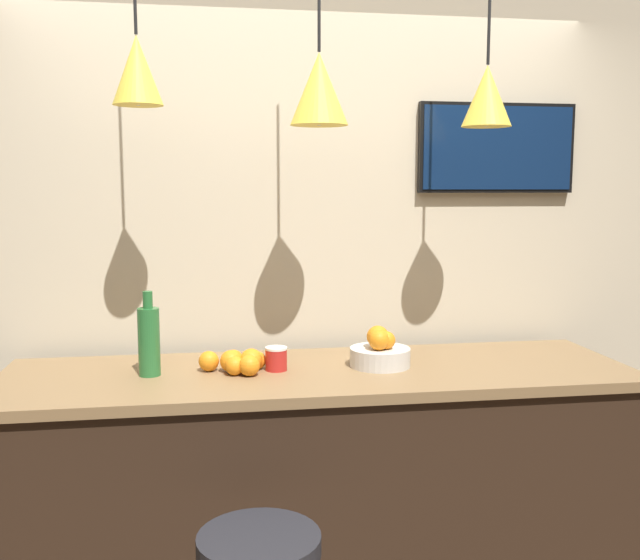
# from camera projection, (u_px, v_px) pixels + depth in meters

# --- Properties ---
(back_wall) EXTENTS (8.00, 0.06, 2.90)m
(back_wall) POSITION_uv_depth(u_px,v_px,m) (303.00, 256.00, 3.18)
(back_wall) COLOR beige
(back_wall) RESTS_ON ground_plane
(service_counter) EXTENTS (2.43, 0.73, 1.05)m
(service_counter) POSITION_uv_depth(u_px,v_px,m) (320.00, 498.00, 2.83)
(service_counter) COLOR black
(service_counter) RESTS_ON ground_plane
(fruit_bowl) EXTENTS (0.24, 0.24, 0.16)m
(fruit_bowl) POSITION_uv_depth(u_px,v_px,m) (380.00, 351.00, 2.80)
(fruit_bowl) COLOR beige
(fruit_bowl) RESTS_ON service_counter
(orange_pile) EXTENTS (0.26, 0.22, 0.09)m
(orange_pile) POSITION_uv_depth(u_px,v_px,m) (238.00, 362.00, 2.72)
(orange_pile) COLOR orange
(orange_pile) RESTS_ON service_counter
(juice_bottle) EXTENTS (0.08, 0.08, 0.32)m
(juice_bottle) POSITION_uv_depth(u_px,v_px,m) (149.00, 340.00, 2.66)
(juice_bottle) COLOR #286B33
(juice_bottle) RESTS_ON service_counter
(spread_jar) EXTENTS (0.09, 0.09, 0.09)m
(spread_jar) POSITION_uv_depth(u_px,v_px,m) (276.00, 359.00, 2.74)
(spread_jar) COLOR red
(spread_jar) RESTS_ON service_counter
(pendant_lamp_left) EXTENTS (0.18, 0.18, 0.75)m
(pendant_lamp_left) POSITION_uv_depth(u_px,v_px,m) (137.00, 69.00, 2.54)
(pendant_lamp_left) COLOR black
(pendant_lamp_middle) EXTENTS (0.22, 0.22, 0.82)m
(pendant_lamp_middle) POSITION_uv_depth(u_px,v_px,m) (319.00, 88.00, 2.65)
(pendant_lamp_middle) COLOR black
(pendant_lamp_right) EXTENTS (0.19, 0.19, 0.81)m
(pendant_lamp_right) POSITION_uv_depth(u_px,v_px,m) (487.00, 95.00, 2.75)
(pendant_lamp_right) COLOR black
(mounted_tv) EXTENTS (0.72, 0.04, 0.40)m
(mounted_tv) POSITION_uv_depth(u_px,v_px,m) (497.00, 148.00, 3.20)
(mounted_tv) COLOR black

